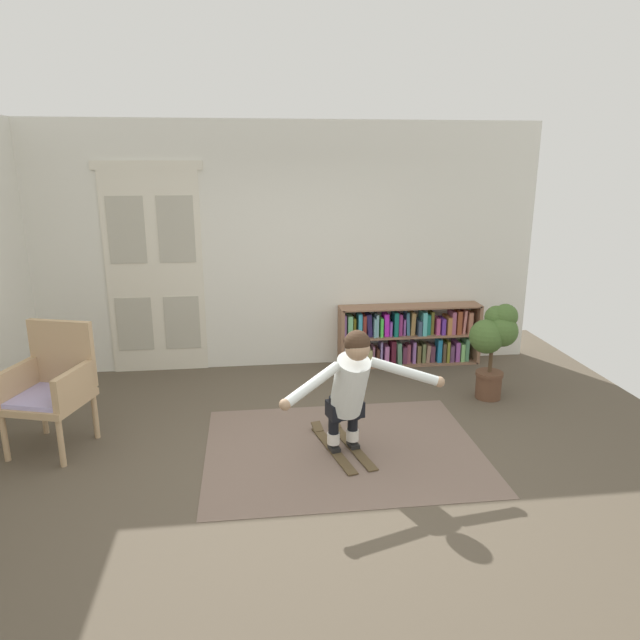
% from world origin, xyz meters
% --- Properties ---
extents(ground_plane, '(7.20, 7.20, 0.00)m').
position_xyz_m(ground_plane, '(0.00, 0.00, 0.00)').
color(ground_plane, brown).
extents(back_wall, '(6.00, 0.10, 2.90)m').
position_xyz_m(back_wall, '(0.00, 2.60, 1.45)').
color(back_wall, silver).
rests_on(back_wall, ground).
extents(double_door, '(1.22, 0.05, 2.45)m').
position_xyz_m(double_door, '(-1.57, 2.54, 1.23)').
color(double_door, silver).
rests_on(double_door, ground).
extents(rug, '(2.39, 1.86, 0.01)m').
position_xyz_m(rug, '(0.28, 0.28, 0.00)').
color(rug, '#776255').
rests_on(rug, ground).
extents(bookshelf, '(1.75, 0.30, 0.74)m').
position_xyz_m(bookshelf, '(1.43, 2.39, 0.35)').
color(bookshelf, '#8C654D').
rests_on(bookshelf, ground).
extents(wicker_chair, '(0.75, 0.75, 1.10)m').
position_xyz_m(wicker_chair, '(-2.22, 0.68, 0.58)').
color(wicker_chair, tan).
rests_on(wicker_chair, ground).
extents(potted_plant, '(0.50, 0.37, 1.03)m').
position_xyz_m(potted_plant, '(2.01, 1.22, 0.66)').
color(potted_plant, brown).
rests_on(potted_plant, ground).
extents(skis_pair, '(0.47, 0.95, 0.07)m').
position_xyz_m(skis_pair, '(0.27, 0.32, 0.02)').
color(skis_pair, brown).
rests_on(skis_pair, rug).
extents(person_skier, '(1.39, 0.77, 1.09)m').
position_xyz_m(person_skier, '(0.32, 0.13, 0.67)').
color(person_skier, white).
rests_on(person_skier, skis_pair).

